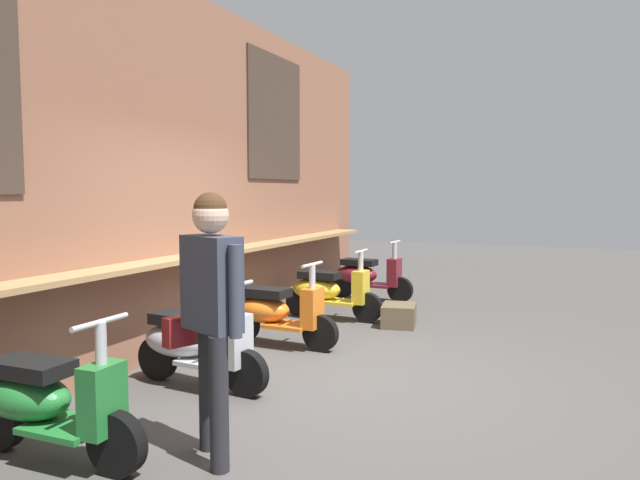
{
  "coord_description": "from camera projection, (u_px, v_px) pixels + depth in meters",
  "views": [
    {
      "loc": [
        -5.08,
        -2.05,
        1.74
      ],
      "look_at": [
        1.73,
        0.93,
        1.14
      ],
      "focal_mm": 33.46,
      "sensor_mm": 36.0,
      "label": 1
    }
  ],
  "objects": [
    {
      "name": "scooter_yellow",
      "position": [
        328.0,
        291.0,
        8.14
      ],
      "size": [
        0.46,
        1.4,
        0.97
      ],
      "rotation": [
        0.0,
        0.0,
        -1.58
      ],
      "color": "gold",
      "rests_on": "ground_plane"
    },
    {
      "name": "ground_plane",
      "position": [
        337.0,
        377.0,
        5.6
      ],
      "size": [
        29.76,
        29.76,
        0.0
      ],
      "primitive_type": "plane",
      "color": "#474442"
    },
    {
      "name": "market_stall_facade",
      "position": [
        159.0,
        172.0,
        6.25
      ],
      "size": [
        10.63,
        0.61,
        3.91
      ],
      "color": "#8C5B44",
      "rests_on": "ground_plane"
    },
    {
      "name": "scooter_green",
      "position": [
        45.0,
        401.0,
        3.85
      ],
      "size": [
        0.46,
        1.4,
        0.97
      ],
      "rotation": [
        0.0,
        0.0,
        -1.55
      ],
      "color": "#237533",
      "rests_on": "ground_plane"
    },
    {
      "name": "merchandise_crate",
      "position": [
        399.0,
        315.0,
        7.72
      ],
      "size": [
        0.59,
        0.51,
        0.28
      ],
      "primitive_type": "cube",
      "rotation": [
        0.0,
        0.0,
        0.19
      ],
      "color": "brown",
      "rests_on": "ground_plane"
    },
    {
      "name": "shopper_with_handbag",
      "position": [
        210.0,
        297.0,
        3.8
      ],
      "size": [
        0.42,
        0.68,
        1.74
      ],
      "rotation": [
        0.0,
        0.0,
        2.76
      ],
      "color": "#232328",
      "rests_on": "ground_plane"
    },
    {
      "name": "scooter_maroon",
      "position": [
        366.0,
        276.0,
        9.59
      ],
      "size": [
        0.47,
        1.4,
        0.97
      ],
      "rotation": [
        0.0,
        0.0,
        -1.62
      ],
      "color": "maroon",
      "rests_on": "ground_plane"
    },
    {
      "name": "scooter_orange",
      "position": [
        274.0,
        312.0,
        6.73
      ],
      "size": [
        0.46,
        1.4,
        0.97
      ],
      "rotation": [
        0.0,
        0.0,
        -1.61
      ],
      "color": "orange",
      "rests_on": "ground_plane"
    },
    {
      "name": "scooter_silver",
      "position": [
        193.0,
        343.0,
        5.31
      ],
      "size": [
        0.5,
        1.4,
        0.97
      ],
      "rotation": [
        0.0,
        0.0,
        -1.65
      ],
      "color": "#B2B5BA",
      "rests_on": "ground_plane"
    }
  ]
}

